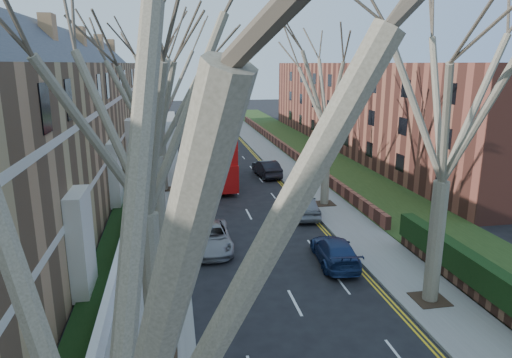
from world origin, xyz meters
TOP-DOWN VIEW (x-y plane):
  - pavement_left at (-6.00, 39.00)m, footprint 3.00×102.00m
  - pavement_right at (6.00, 39.00)m, footprint 3.00×102.00m
  - terrace_left at (-13.65, 31.00)m, footprint 9.70×78.00m
  - flats_right at (17.46, 43.00)m, footprint 13.97×54.00m
  - front_wall_left at (-7.65, 31.00)m, footprint 0.30×78.00m
  - grass_verge_right at (10.50, 39.00)m, footprint 6.00×102.00m
  - tree_left_near at (-5.70, -4.00)m, footprint 9.80×9.80m
  - tree_left_mid at (-5.70, 6.00)m, footprint 10.50×10.50m
  - tree_left_far at (-5.70, 16.00)m, footprint 10.15×10.15m
  - tree_left_dist at (-5.70, 28.00)m, footprint 10.50×10.50m
  - tree_right_mid at (5.70, 8.00)m, footprint 10.50×10.50m
  - tree_right_far at (5.70, 22.00)m, footprint 10.15×10.15m
  - double_decker_bus at (-1.65, 30.21)m, footprint 3.27×10.79m
  - car_left_far at (-3.04, 15.54)m, footprint 2.30×4.87m
  - car_right_near at (3.06, 12.55)m, footprint 2.26×4.70m
  - car_right_mid at (3.58, 20.09)m, footprint 2.33×4.71m
  - car_right_far at (3.37, 31.25)m, footprint 2.03×4.69m

SIDE VIEW (x-z plane):
  - pavement_left at x=-6.00m, z-range 0.00..0.12m
  - pavement_right at x=6.00m, z-range 0.00..0.12m
  - grass_verge_right at x=10.50m, z-range 0.12..0.18m
  - front_wall_left at x=-7.65m, z-range 0.12..1.12m
  - car_right_near at x=3.06m, z-range 0.00..1.32m
  - car_left_far at x=-3.04m, z-range 0.00..1.35m
  - car_right_far at x=3.37m, z-range 0.00..1.50m
  - car_right_mid at x=3.58m, z-range 0.00..1.54m
  - double_decker_bus at x=-1.65m, z-range -0.04..4.42m
  - flats_right at x=17.46m, z-range -0.02..9.98m
  - terrace_left at x=-13.65m, z-range -1.27..12.33m
  - tree_left_near at x=-5.70m, z-range 2.06..15.79m
  - tree_left_far at x=-5.70m, z-range 2.13..16.35m
  - tree_right_far at x=5.70m, z-range 2.13..16.35m
  - tree_left_mid at x=-5.70m, z-range 2.20..16.91m
  - tree_right_mid at x=5.70m, z-range 2.20..16.91m
  - tree_left_dist at x=-5.70m, z-range 2.20..16.91m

